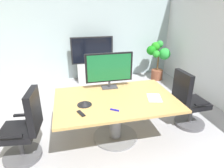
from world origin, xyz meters
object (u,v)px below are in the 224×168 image
Objects in this scene: office_chair_right at (188,104)px; conference_table at (116,108)px; wall_display_unit at (93,66)px; office_chair_left at (25,132)px; potted_plant at (159,57)px; remote_control at (81,113)px; tv_monitor at (109,68)px; conference_phone at (84,103)px.

conference_table is at bearing 90.00° from office_chair_right.
conference_table is 1.47× the size of wall_display_unit.
office_chair_left is (-1.39, -0.16, -0.11)m from conference_table.
office_chair_right is at bearing -103.02° from potted_plant.
remote_control is at bearing 82.66° from office_chair_left.
tv_monitor reaches higher than wall_display_unit.
tv_monitor is 2.41m from wall_display_unit.
office_chair_right is 3.06m from wall_display_unit.
office_chair_left is at bearing -176.52° from conference_phone.
conference_phone is (-1.90, -0.15, 0.33)m from office_chair_right.
tv_monitor is 4.94× the size of remote_control.
conference_phone is at bearing 51.19° from remote_control.
office_chair_left is at bearing 92.25° from office_chair_right.
wall_display_unit reaches higher than office_chair_left.
office_chair_left is at bearing -115.53° from wall_display_unit.
conference_phone is 0.26m from remote_control.
conference_table is at bearing 8.79° from remote_control.
office_chair_right is 1.93m from conference_phone.
tv_monitor is 2.80m from potted_plant.
potted_plant is 3.77m from remote_control.
remote_control is at bearing -100.76° from wall_display_unit.
wall_display_unit is at bearing 89.73° from conference_table.
tv_monitor is (-0.00, 0.46, 0.54)m from conference_table.
office_chair_left is at bearing -156.05° from tv_monitor.
office_chair_right is 4.95× the size of conference_phone.
tv_monitor is 0.83m from conference_phone.
conference_phone is at bearing -168.69° from conference_table.
office_chair_left is 0.89m from remote_control.
remote_control is (-0.07, -0.25, -0.02)m from conference_phone.
tv_monitor reaches higher than office_chair_right.
potted_plant is (3.33, 2.60, 0.25)m from office_chair_left.
office_chair_right reaches higher than conference_phone.
office_chair_right is 1.59m from tv_monitor.
tv_monitor is at bearing 47.94° from conference_phone.
tv_monitor is (1.39, 0.62, 0.66)m from office_chair_left.
conference_table is 8.73× the size of conference_phone.
potted_plant is (1.93, -0.34, 0.26)m from wall_display_unit.
tv_monitor is (-1.39, 0.42, 0.66)m from office_chair_right.
conference_table is 2.78m from wall_display_unit.
office_chair_left reaches higher than conference_table.
wall_display_unit is (-1.38, 2.74, -0.01)m from office_chair_right.
wall_display_unit is at bearing 160.91° from office_chair_left.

